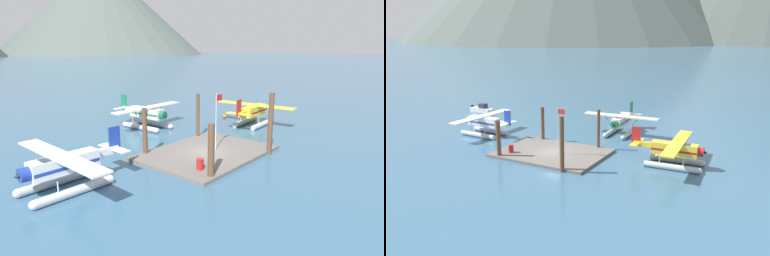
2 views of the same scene
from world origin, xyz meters
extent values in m
plane|color=#38607F|center=(0.00, 0.00, 0.00)|extent=(1200.00, 1200.00, 0.00)
cube|color=#66605B|center=(0.00, 0.00, 0.15)|extent=(12.10, 8.81, 0.30)
cylinder|color=brown|center=(-4.58, -3.91, 2.17)|extent=(0.50, 0.50, 4.34)
cylinder|color=brown|center=(3.92, -4.39, 2.89)|extent=(0.46, 0.46, 5.77)
cylinder|color=brown|center=(-3.96, 4.05, 2.24)|extent=(0.44, 0.44, 4.48)
cylinder|color=brown|center=(3.87, 4.19, 2.46)|extent=(0.37, 0.37, 4.92)
cylinder|color=silver|center=(1.00, -0.30, 2.94)|extent=(0.08, 0.08, 5.29)
cube|color=red|center=(1.45, -0.30, 5.24)|extent=(0.90, 0.03, 0.56)
sphere|color=gold|center=(1.00, -0.30, 5.64)|extent=(0.10, 0.10, 0.10)
cylinder|color=#AD1E19|center=(-4.06, -2.45, 0.74)|extent=(0.58, 0.58, 0.88)
torus|color=#AD1E19|center=(-4.06, -2.45, 0.74)|extent=(0.62, 0.62, 0.04)
sphere|color=orange|center=(14.50, 7.88, 0.31)|extent=(0.63, 0.63, 0.63)
cylinder|color=#B7BABF|center=(4.85, 12.15, 0.32)|extent=(0.88, 5.62, 0.64)
sphere|color=#B7BABF|center=(4.97, 9.35, 0.32)|extent=(0.64, 0.64, 0.64)
cylinder|color=#B7BABF|center=(2.35, 12.04, 0.32)|extent=(0.88, 5.62, 0.64)
sphere|color=#B7BABF|center=(2.47, 9.24, 0.32)|extent=(0.64, 0.64, 0.64)
cylinder|color=#B7BABF|center=(4.90, 10.95, 0.99)|extent=(0.10, 0.10, 0.70)
cylinder|color=#B7BABF|center=(4.79, 13.35, 0.99)|extent=(0.10, 0.10, 0.70)
cylinder|color=#B7BABF|center=(2.40, 10.84, 0.99)|extent=(0.10, 0.10, 0.70)
cylinder|color=#B7BABF|center=(2.30, 13.24, 0.99)|extent=(0.10, 0.10, 0.70)
cube|color=silver|center=(3.60, 12.10, 1.94)|extent=(1.45, 4.85, 1.20)
cube|color=#196B47|center=(3.60, 12.10, 1.84)|extent=(1.46, 4.75, 0.24)
cube|color=#283347|center=(3.65, 11.02, 2.27)|extent=(1.10, 1.14, 0.56)
cube|color=silver|center=(3.61, 11.80, 2.61)|extent=(10.45, 1.85, 0.14)
cylinder|color=#196B47|center=(5.81, 11.89, 2.27)|extent=(0.62, 0.11, 0.84)
cylinder|color=#196B47|center=(1.41, 11.70, 2.27)|extent=(0.62, 0.11, 0.84)
cylinder|color=#196B47|center=(3.72, 9.40, 1.94)|extent=(0.99, 0.64, 0.96)
cone|color=black|center=(3.74, 8.95, 1.94)|extent=(0.37, 0.37, 0.36)
cube|color=silver|center=(3.46, 15.34, 2.04)|extent=(0.54, 2.22, 0.56)
cube|color=#196B47|center=(3.42, 16.24, 2.89)|extent=(0.16, 1.00, 1.90)
cube|color=silver|center=(3.42, 16.14, 2.14)|extent=(3.23, 0.94, 0.10)
cylinder|color=#B7BABF|center=(-12.60, 1.45, 0.32)|extent=(5.62, 0.82, 0.64)
sphere|color=#B7BABF|center=(-15.40, 1.54, 0.32)|extent=(0.64, 0.64, 0.64)
cylinder|color=#B7BABF|center=(-12.52, 3.95, 0.32)|extent=(5.62, 0.82, 0.64)
sphere|color=#B7BABF|center=(-15.32, 4.04, 0.32)|extent=(0.64, 0.64, 0.64)
cylinder|color=#B7BABF|center=(-13.80, 1.49, 0.99)|extent=(0.10, 0.10, 0.70)
cylinder|color=#B7BABF|center=(-11.40, 1.41, 0.99)|extent=(0.10, 0.10, 0.70)
cylinder|color=#B7BABF|center=(-13.72, 3.99, 0.99)|extent=(0.10, 0.10, 0.70)
cylinder|color=#B7BABF|center=(-11.32, 3.91, 0.99)|extent=(0.10, 0.10, 0.70)
cube|color=white|center=(-12.56, 2.70, 1.94)|extent=(4.84, 1.40, 1.20)
cube|color=#1E389E|center=(-12.56, 2.70, 1.84)|extent=(4.74, 1.41, 0.24)
cube|color=#283347|center=(-13.64, 2.74, 2.27)|extent=(1.13, 1.09, 0.56)
cube|color=white|center=(-12.86, 2.71, 2.61)|extent=(1.74, 10.44, 0.14)
cylinder|color=#1E389E|center=(-12.93, 0.51, 2.27)|extent=(0.10, 0.62, 0.84)
cylinder|color=#1E389E|center=(-12.79, 4.91, 2.27)|extent=(0.10, 0.62, 0.84)
cylinder|color=#1E389E|center=(-15.26, 2.79, 1.94)|extent=(0.63, 0.98, 0.96)
cone|color=black|center=(-15.71, 2.80, 1.94)|extent=(0.36, 0.37, 0.36)
cube|color=white|center=(-9.31, 2.60, 2.04)|extent=(2.21, 0.51, 0.56)
cube|color=#1E389E|center=(-8.41, 2.57, 2.89)|extent=(1.00, 0.15, 1.90)
cube|color=white|center=(-8.51, 2.57, 2.14)|extent=(0.90, 3.22, 0.10)
cylinder|color=#B7BABF|center=(13.34, 3.85, 0.32)|extent=(5.63, 0.98, 0.64)
sphere|color=#B7BABF|center=(16.13, 4.02, 0.32)|extent=(0.64, 0.64, 0.64)
cylinder|color=#B7BABF|center=(13.49, 1.36, 0.32)|extent=(5.63, 0.98, 0.64)
sphere|color=#B7BABF|center=(16.28, 1.53, 0.32)|extent=(0.64, 0.64, 0.64)
cylinder|color=#B7BABF|center=(14.54, 3.93, 0.99)|extent=(0.10, 0.10, 0.70)
cylinder|color=#B7BABF|center=(12.14, 3.78, 0.99)|extent=(0.10, 0.10, 0.70)
cylinder|color=#B7BABF|center=(14.69, 1.43, 0.99)|extent=(0.10, 0.10, 0.70)
cylinder|color=#B7BABF|center=(12.29, 1.29, 0.99)|extent=(0.10, 0.10, 0.70)
cube|color=yellow|center=(13.41, 2.61, 1.94)|extent=(4.87, 1.53, 1.20)
cube|color=#B21E1E|center=(13.41, 2.61, 1.84)|extent=(4.77, 1.54, 0.24)
cube|color=#283347|center=(14.49, 2.67, 2.27)|extent=(1.16, 1.12, 0.56)
cube|color=yellow|center=(13.71, 2.62, 2.61)|extent=(2.02, 10.47, 0.14)
cylinder|color=#B21E1E|center=(13.58, 4.82, 2.27)|extent=(0.12, 0.63, 0.84)
cylinder|color=#B21E1E|center=(13.85, 0.43, 2.27)|extent=(0.12, 0.63, 0.84)
cylinder|color=#B21E1E|center=(16.11, 2.77, 1.94)|extent=(0.66, 0.99, 0.96)
cone|color=black|center=(16.56, 2.80, 1.94)|extent=(0.37, 0.38, 0.36)
cube|color=yellow|center=(10.17, 2.41, 2.04)|extent=(2.22, 0.57, 0.56)
cube|color=#B21E1E|center=(9.27, 2.36, 2.89)|extent=(1.01, 0.18, 1.90)
cube|color=yellow|center=(9.37, 2.36, 2.14)|extent=(0.99, 3.24, 0.10)
cube|color=silver|center=(-23.55, 14.42, 0.35)|extent=(4.25, 1.63, 0.70)
sphere|color=silver|center=(-21.45, 14.36, 0.35)|extent=(0.70, 0.70, 0.70)
cube|color=#283347|center=(-23.25, 14.41, 1.10)|extent=(1.23, 1.14, 0.80)
cube|color=black|center=(-25.83, 14.50, 0.60)|extent=(0.33, 0.37, 0.80)
camera|label=1|loc=(-23.18, -17.62, 9.68)|focal=30.50mm
camera|label=2|loc=(23.12, -36.48, 14.07)|focal=36.58mm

